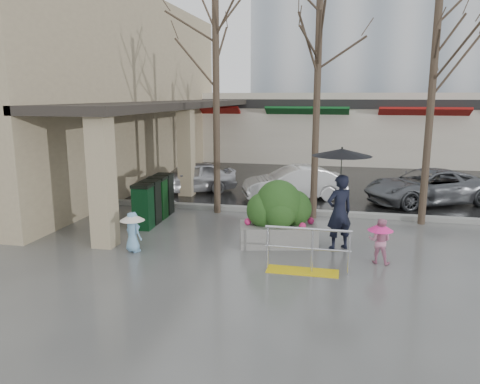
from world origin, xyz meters
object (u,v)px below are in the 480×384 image
at_px(child_pink, 380,238).
at_px(car_a, 190,177).
at_px(car_b, 294,183).
at_px(car_c, 427,187).
at_px(child_blue, 133,227).
at_px(handrail, 306,256).
at_px(planter, 279,214).
at_px(woman, 340,189).
at_px(news_boxes, 154,200).
at_px(tree_west, 216,56).
at_px(tree_midwest, 318,49).
at_px(tree_mideast, 434,60).

distance_m(child_pink, car_a, 9.72).
bearing_deg(car_b, car_c, 72.98).
xyz_separation_m(child_blue, car_a, (-0.96, 7.30, 0.00)).
distance_m(handrail, child_blue, 4.39).
relative_size(child_pink, child_blue, 1.04).
distance_m(planter, car_a, 7.42).
distance_m(woman, child_pink, 1.60).
bearing_deg(news_boxes, woman, -17.45).
distance_m(tree_west, tree_midwest, 3.20).
relative_size(tree_west, car_b, 1.78).
distance_m(tree_midwest, planter, 5.36).
relative_size(tree_midwest, car_c, 1.54).
distance_m(news_boxes, car_a, 4.41).
bearing_deg(tree_west, tree_mideast, 0.00).
distance_m(news_boxes, car_b, 5.64).
relative_size(tree_west, news_boxes, 2.80).
height_order(tree_midwest, news_boxes, tree_midwest).
xyz_separation_m(tree_mideast, news_boxes, (-8.14, -1.45, -4.19)).
bearing_deg(child_blue, tree_west, -76.86).
bearing_deg(tree_midwest, car_c, 37.30).
distance_m(child_pink, planter, 2.66).
bearing_deg(woman, handrail, 37.18).
height_order(tree_west, tree_mideast, tree_west).
bearing_deg(planter, car_b, 92.05).
distance_m(handrail, woman, 2.27).
height_order(woman, car_c, woman).
distance_m(tree_midwest, car_b, 5.35).
distance_m(handrail, tree_midwest, 6.83).
bearing_deg(tree_mideast, car_a, 160.78).
xyz_separation_m(news_boxes, car_b, (3.94, 4.03, -0.04)).
bearing_deg(planter, news_boxes, 159.75).
bearing_deg(child_pink, car_c, -93.74).
xyz_separation_m(child_blue, car_c, (8.07, 7.29, 0.00)).
bearing_deg(woman, car_c, -149.31).
relative_size(tree_west, car_a, 1.84).
relative_size(tree_midwest, car_a, 1.89).
bearing_deg(child_blue, child_pink, -149.11).
bearing_deg(car_c, car_b, -112.18).
bearing_deg(woman, tree_midwest, -106.55).
bearing_deg(news_boxes, child_blue, -79.93).
height_order(handrail, car_c, car_c).
height_order(tree_midwest, child_pink, tree_midwest).
distance_m(handrail, tree_mideast, 7.28).
distance_m(child_pink, car_b, 6.97).
xyz_separation_m(news_boxes, car_c, (8.70, 4.40, -0.04)).
bearing_deg(tree_mideast, child_blue, -149.90).
bearing_deg(woman, tree_mideast, -161.77).
relative_size(tree_mideast, child_blue, 6.27).
bearing_deg(car_b, tree_mideast, 37.04).
bearing_deg(child_blue, car_b, -89.37).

